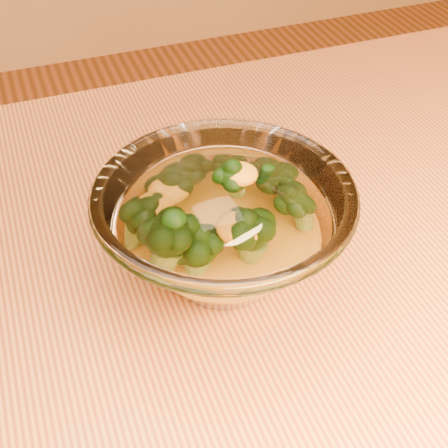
# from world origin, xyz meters

# --- Properties ---
(table) EXTENTS (1.20, 0.80, 0.75)m
(table) POSITION_xyz_m (0.00, 0.00, 0.65)
(table) COLOR #C9813C
(table) RESTS_ON ground
(glass_bowl) EXTENTS (0.20, 0.20, 0.09)m
(glass_bowl) POSITION_xyz_m (-0.05, 0.07, 0.80)
(glass_bowl) COLOR white
(glass_bowl) RESTS_ON table
(cheese_sauce) EXTENTS (0.11, 0.11, 0.03)m
(cheese_sauce) POSITION_xyz_m (-0.05, 0.07, 0.78)
(cheese_sauce) COLOR orange
(cheese_sauce) RESTS_ON glass_bowl
(broccoli_heap) EXTENTS (0.14, 0.12, 0.07)m
(broccoli_heap) POSITION_xyz_m (-0.06, 0.08, 0.81)
(broccoli_heap) COLOR black
(broccoli_heap) RESTS_ON cheese_sauce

